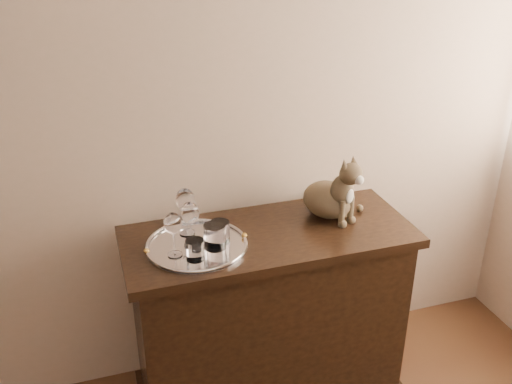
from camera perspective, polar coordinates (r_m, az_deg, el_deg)
wall_back at (r=2.33m, az=-15.41°, el=8.21°), size 4.00×0.10×2.70m
sideboard at (r=2.58m, az=1.23°, el=-12.29°), size 1.20×0.50×0.85m
tray at (r=2.25m, az=-5.94°, el=-5.42°), size 0.40×0.40×0.01m
wine_glass_b at (r=2.29m, az=-7.03°, el=-1.94°), size 0.08×0.08×0.20m
wine_glass_c at (r=2.16m, az=-8.24°, el=-4.21°), size 0.07×0.07×0.18m
wine_glass_d at (r=2.21m, az=-6.56°, el=-3.22°), size 0.07×0.07×0.19m
tumbler_a at (r=2.21m, az=-4.16°, el=-4.46°), size 0.09×0.09×0.10m
tumbler_b at (r=2.15m, az=-6.11°, el=-5.76°), size 0.07×0.07×0.08m
tumbler_c at (r=2.25m, az=-3.65°, el=-4.01°), size 0.08×0.08×0.09m
cat at (r=2.43m, az=7.30°, el=0.84°), size 0.38×0.37×0.30m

